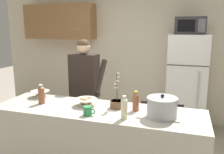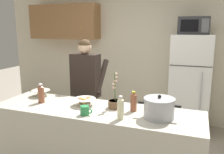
% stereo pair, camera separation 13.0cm
% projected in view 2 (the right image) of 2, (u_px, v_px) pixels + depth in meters
% --- Properties ---
extents(back_wall_unit, '(6.00, 0.48, 2.60)m').
position_uv_depth(back_wall_unit, '(130.00, 48.00, 4.66)').
color(back_wall_unit, beige).
rests_on(back_wall_unit, ground).
extents(kitchen_island, '(2.33, 0.68, 0.92)m').
position_uv_depth(kitchen_island, '(95.00, 147.00, 2.69)').
color(kitchen_island, '#BCB7A8').
rests_on(kitchen_island, ground).
extents(refrigerator, '(0.64, 0.68, 1.69)m').
position_uv_depth(refrigerator, '(190.00, 85.00, 4.00)').
color(refrigerator, white).
rests_on(refrigerator, ground).
extents(microwave, '(0.48, 0.37, 0.28)m').
position_uv_depth(microwave, '(194.00, 26.00, 3.78)').
color(microwave, '#2D2D30').
rests_on(microwave, refrigerator).
extents(person_near_pot, '(0.52, 0.44, 1.64)m').
position_uv_depth(person_near_pot, '(86.00, 81.00, 3.47)').
color(person_near_pot, black).
rests_on(person_near_pot, ground).
extents(cooking_pot, '(0.42, 0.31, 0.24)m').
position_uv_depth(cooking_pot, '(159.00, 108.00, 2.32)').
color(cooking_pot, '#ADAFB5').
rests_on(cooking_pot, kitchen_island).
extents(coffee_mug, '(0.13, 0.09, 0.10)m').
position_uv_depth(coffee_mug, '(85.00, 110.00, 2.41)').
color(coffee_mug, '#2D8C4C').
rests_on(coffee_mug, kitchen_island).
extents(bread_bowl, '(0.26, 0.26, 0.10)m').
position_uv_depth(bread_bowl, '(85.00, 101.00, 2.71)').
color(bread_bowl, white).
rests_on(bread_bowl, kitchen_island).
extents(empty_bowl, '(0.24, 0.24, 0.08)m').
position_uv_depth(empty_bowl, '(41.00, 93.00, 3.07)').
color(empty_bowl, beige).
rests_on(empty_bowl, kitchen_island).
extents(bottle_near_edge, '(0.07, 0.07, 0.22)m').
position_uv_depth(bottle_near_edge, '(134.00, 101.00, 2.51)').
color(bottle_near_edge, brown).
rests_on(bottle_near_edge, kitchen_island).
extents(bottle_mid_counter, '(0.07, 0.07, 0.23)m').
position_uv_depth(bottle_mid_counter, '(41.00, 93.00, 2.79)').
color(bottle_mid_counter, brown).
rests_on(bottle_mid_counter, kitchen_island).
extents(bottle_far_corner, '(0.06, 0.06, 0.24)m').
position_uv_depth(bottle_far_corner, '(121.00, 108.00, 2.28)').
color(bottle_far_corner, beige).
rests_on(bottle_far_corner, kitchen_island).
extents(potted_orchid, '(0.15, 0.15, 0.41)m').
position_uv_depth(potted_orchid, '(115.00, 102.00, 2.62)').
color(potted_orchid, brown).
rests_on(potted_orchid, kitchen_island).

